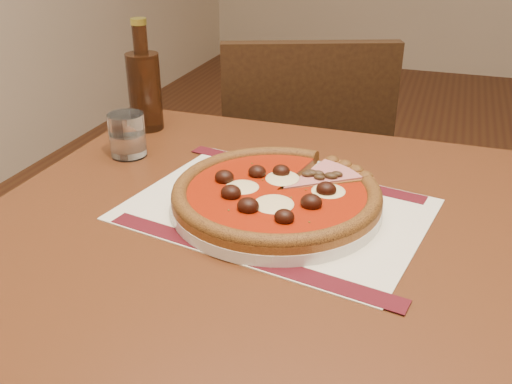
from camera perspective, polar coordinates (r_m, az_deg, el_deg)
table at (r=0.91m, az=-0.41°, el=-7.93°), size 0.80×0.80×0.75m
chair_far at (r=1.57m, az=4.51°, el=1.86°), size 0.54×0.54×0.89m
placemat at (r=0.87m, az=2.02°, el=-1.76°), size 0.49×0.38×0.00m
plate at (r=0.87m, az=2.03°, el=-1.18°), size 0.32×0.32×0.02m
pizza at (r=0.86m, az=2.04°, el=-0.01°), size 0.32×0.32×0.04m
ham_slice at (r=0.92m, az=7.70°, el=1.44°), size 0.13×0.15×0.02m
water_glass at (r=1.07m, az=-12.75°, el=5.57°), size 0.07×0.07×0.08m
bottle at (r=1.19m, az=-11.10°, el=10.23°), size 0.07×0.07×0.22m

